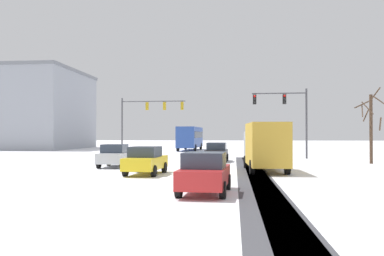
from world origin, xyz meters
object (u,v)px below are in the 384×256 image
at_px(bus_oncoming, 190,137).
at_px(box_truck_delivery, 265,145).
at_px(car_yellow_cab_third, 146,160).
at_px(bare_tree_sidewalk_far, 371,124).
at_px(traffic_signal_far_left, 147,112).
at_px(car_red_fourth, 205,173).
at_px(car_silver_second, 115,156).
at_px(traffic_signal_near_right, 287,110).
at_px(office_building_far_left_block, 1,110).
at_px(car_black_lead, 217,152).

height_order(bus_oncoming, box_truck_delivery, bus_oncoming).
bearing_deg(car_yellow_cab_third, bare_tree_sidewalk_far, 33.49).
bearing_deg(traffic_signal_far_left, car_red_fourth, -73.91).
bearing_deg(bare_tree_sidewalk_far, car_silver_second, -164.56).
bearing_deg(car_yellow_cab_third, bus_oncoming, 92.04).
distance_m(car_yellow_cab_third, box_truck_delivery, 7.72).
height_order(car_yellow_cab_third, bare_tree_sidewalk_far, bare_tree_sidewalk_far).
relative_size(traffic_signal_near_right, office_building_far_left_block, 0.25).
height_order(traffic_signal_far_left, car_black_lead, traffic_signal_far_left).
relative_size(car_silver_second, bare_tree_sidewalk_far, 0.69).
height_order(traffic_signal_near_right, bare_tree_sidewalk_far, traffic_signal_near_right).
xyz_separation_m(car_red_fourth, bus_oncoming, (-5.25, 43.75, 1.18)).
bearing_deg(bus_oncoming, car_red_fourth, -83.15).
xyz_separation_m(car_silver_second, bare_tree_sidewalk_far, (19.25, 5.31, 2.29)).
height_order(car_red_fourth, box_truck_delivery, box_truck_delivery).
bearing_deg(traffic_signal_near_right, car_red_fourth, -105.03).
xyz_separation_m(car_red_fourth, bare_tree_sidewalk_far, (11.95, 17.85, 2.29)).
relative_size(car_black_lead, car_red_fourth, 0.99).
bearing_deg(bus_oncoming, box_truck_delivery, -75.98).
bearing_deg(car_yellow_cab_third, box_truck_delivery, 23.75).
xyz_separation_m(bare_tree_sidewalk_far, office_building_far_left_block, (-49.00, 30.48, 3.25)).
bearing_deg(traffic_signal_near_right, car_silver_second, -143.57).
xyz_separation_m(bus_oncoming, bare_tree_sidewalk_far, (17.20, -25.91, 1.12)).
xyz_separation_m(traffic_signal_far_left, car_red_fourth, (8.74, -30.29, -4.02)).
xyz_separation_m(traffic_signal_near_right, bare_tree_sidewalk_far, (5.95, -4.50, -1.49)).
bearing_deg(car_silver_second, box_truck_delivery, -11.52).
relative_size(bus_oncoming, office_building_far_left_block, 0.42).
distance_m(traffic_signal_far_left, car_yellow_cab_third, 23.80).
bearing_deg(car_red_fourth, office_building_far_left_block, 127.48).
bearing_deg(car_yellow_cab_third, car_silver_second, 122.72).
xyz_separation_m(car_black_lead, car_silver_second, (-6.96, -6.57, 0.00)).
relative_size(car_silver_second, car_yellow_cab_third, 0.99).
relative_size(car_silver_second, box_truck_delivery, 0.55).
relative_size(traffic_signal_near_right, box_truck_delivery, 0.87).
relative_size(car_yellow_cab_third, bare_tree_sidewalk_far, 0.69).
relative_size(car_black_lead, bare_tree_sidewalk_far, 0.69).
height_order(traffic_signal_near_right, car_black_lead, traffic_signal_near_right).
height_order(car_black_lead, car_silver_second, same).
relative_size(bus_oncoming, bare_tree_sidewalk_far, 1.83).
height_order(traffic_signal_near_right, car_red_fourth, traffic_signal_near_right).
height_order(car_black_lead, bare_tree_sidewalk_far, bare_tree_sidewalk_far).
bearing_deg(car_silver_second, office_building_far_left_block, 129.73).
height_order(car_red_fourth, bare_tree_sidewalk_far, bare_tree_sidewalk_far).
xyz_separation_m(car_yellow_cab_third, car_red_fourth, (3.96, -7.32, 0.00)).
relative_size(traffic_signal_far_left, traffic_signal_near_right, 1.15).
distance_m(traffic_signal_near_right, car_red_fourth, 23.45).
xyz_separation_m(car_yellow_cab_third, bare_tree_sidewalk_far, (15.90, 10.52, 2.29)).
relative_size(car_black_lead, office_building_far_left_block, 0.16).
distance_m(car_silver_second, office_building_far_left_block, 46.87).
height_order(car_silver_second, box_truck_delivery, box_truck_delivery).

